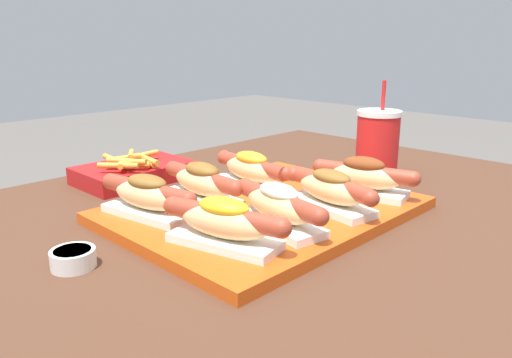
# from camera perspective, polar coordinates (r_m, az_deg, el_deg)

# --- Properties ---
(serving_tray) EXTENTS (0.47, 0.37, 0.02)m
(serving_tray) POSITION_cam_1_polar(r_m,az_deg,el_deg) (0.83, 0.99, -3.54)
(serving_tray) COLOR #CC4C14
(serving_tray) RESTS_ON patio_table
(hot_dog_0) EXTENTS (0.10, 0.19, 0.07)m
(hot_dog_0) POSITION_cam_1_polar(r_m,az_deg,el_deg) (0.65, -3.67, -4.92)
(hot_dog_0) COLOR white
(hot_dog_0) RESTS_ON serving_tray
(hot_dog_1) EXTENTS (0.08, 0.19, 0.07)m
(hot_dog_1) POSITION_cam_1_polar(r_m,az_deg,el_deg) (0.72, 2.59, -3.07)
(hot_dog_1) COLOR white
(hot_dog_1) RESTS_ON serving_tray
(hot_dog_2) EXTENTS (0.08, 0.19, 0.06)m
(hot_dog_2) POSITION_cam_1_polar(r_m,az_deg,el_deg) (0.80, 8.32, -1.28)
(hot_dog_2) COLOR white
(hot_dog_2) RESTS_ON serving_tray
(hot_dog_3) EXTENTS (0.09, 0.19, 0.07)m
(hot_dog_3) POSITION_cam_1_polar(r_m,az_deg,el_deg) (0.88, 12.14, 0.29)
(hot_dog_3) COLOR white
(hot_dog_3) RESTS_ON serving_tray
(hot_dog_4) EXTENTS (0.08, 0.19, 0.07)m
(hot_dog_4) POSITION_cam_1_polar(r_m,az_deg,el_deg) (0.78, -12.29, -1.84)
(hot_dog_4) COLOR white
(hot_dog_4) RESTS_ON serving_tray
(hot_dog_5) EXTENTS (0.07, 0.20, 0.07)m
(hot_dog_5) POSITION_cam_1_polar(r_m,az_deg,el_deg) (0.83, -6.18, -0.37)
(hot_dog_5) COLOR white
(hot_dog_5) RESTS_ON serving_tray
(hot_dog_6) EXTENTS (0.07, 0.20, 0.07)m
(hot_dog_6) POSITION_cam_1_polar(r_m,az_deg,el_deg) (0.91, -0.35, 1.14)
(hot_dog_6) COLOR white
(hot_dog_6) RESTS_ON serving_tray
(sauce_bowl) EXTENTS (0.06, 0.06, 0.02)m
(sauce_bowl) POSITION_cam_1_polar(r_m,az_deg,el_deg) (0.68, -20.18, -8.42)
(sauce_bowl) COLOR silver
(sauce_bowl) RESTS_ON patio_table
(drink_cup) EXTENTS (0.09, 0.09, 0.20)m
(drink_cup) POSITION_cam_1_polar(r_m,az_deg,el_deg) (1.06, 13.84, 3.87)
(drink_cup) COLOR red
(drink_cup) RESTS_ON patio_table
(fries_basket) EXTENTS (0.22, 0.15, 0.06)m
(fries_basket) POSITION_cam_1_polar(r_m,az_deg,el_deg) (1.05, -13.81, 0.84)
(fries_basket) COLOR #B21919
(fries_basket) RESTS_ON patio_table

